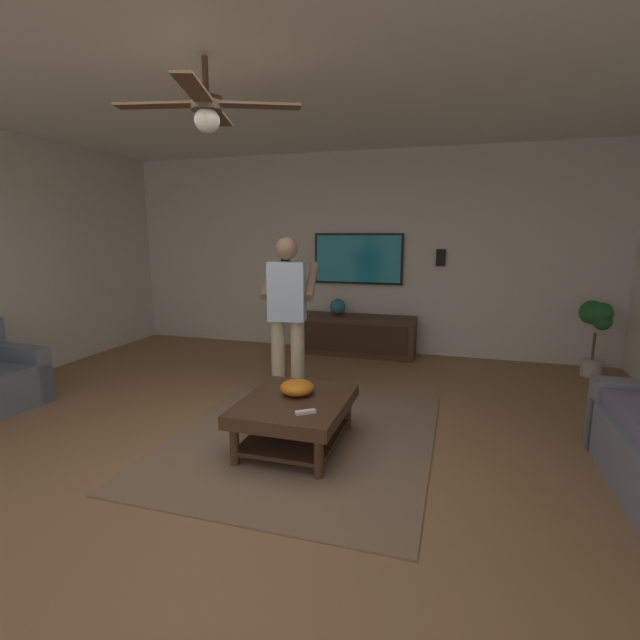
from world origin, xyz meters
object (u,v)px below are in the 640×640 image
(potted_plant_tall, at_px, (596,325))
(person_standing, at_px, (288,309))
(coffee_table, at_px, (295,411))
(media_console, at_px, (353,335))
(ceiling_fan, at_px, (207,109))
(remote_white, at_px, (306,412))
(tv, at_px, (358,259))
(vase_round, at_px, (338,307))
(bowl, at_px, (297,388))
(wall_speaker_left, at_px, (441,258))
(wall_speaker_right, at_px, (286,256))

(potted_plant_tall, bearing_deg, person_standing, 118.14)
(coffee_table, relative_size, media_console, 0.59)
(person_standing, relative_size, ceiling_fan, 1.39)
(remote_white, bearing_deg, ceiling_fan, 160.40)
(media_console, height_order, tv, tv)
(potted_plant_tall, xyz_separation_m, vase_round, (0.27, 3.17, 0.04))
(tv, height_order, potted_plant_tall, tv)
(bowl, distance_m, wall_speaker_left, 3.37)
(person_standing, height_order, wall_speaker_left, person_standing)
(media_console, height_order, vase_round, vase_round)
(media_console, bearing_deg, person_standing, -7.29)
(vase_round, xyz_separation_m, wall_speaker_left, (0.21, -1.37, 0.69))
(vase_round, bearing_deg, potted_plant_tall, -94.90)
(coffee_table, xyz_separation_m, person_standing, (1.03, 0.45, 0.64))
(ceiling_fan, bearing_deg, remote_white, -73.27)
(person_standing, bearing_deg, potted_plant_tall, -71.93)
(media_console, relative_size, ceiling_fan, 1.44)
(potted_plant_tall, relative_size, vase_round, 4.14)
(tv, relative_size, bowl, 4.62)
(coffee_table, height_order, ceiling_fan, ceiling_fan)
(vase_round, xyz_separation_m, ceiling_fan, (-3.44, -0.03, 1.80))
(potted_plant_tall, distance_m, vase_round, 3.18)
(coffee_table, bearing_deg, wall_speaker_left, -16.08)
(coffee_table, bearing_deg, potted_plant_tall, -45.01)
(potted_plant_tall, relative_size, ceiling_fan, 0.77)
(coffee_table, height_order, remote_white, remote_white)
(tv, xyz_separation_m, person_standing, (-2.16, 0.25, -0.39))
(tv, relative_size, wall_speaker_left, 5.71)
(potted_plant_tall, relative_size, bowl, 3.35)
(media_console, relative_size, wall_speaker_left, 7.73)
(media_console, relative_size, tv, 1.35)
(remote_white, relative_size, vase_round, 0.68)
(vase_round, bearing_deg, remote_white, -169.27)
(remote_white, xyz_separation_m, wall_speaker_right, (3.46, 1.47, 0.94))
(person_standing, bearing_deg, coffee_table, -166.61)
(coffee_table, xyz_separation_m, tv, (3.19, 0.20, 1.03))
(vase_round, distance_m, ceiling_fan, 3.88)
(media_console, distance_m, tv, 1.07)
(coffee_table, distance_m, potted_plant_tall, 3.87)
(wall_speaker_left, bearing_deg, media_console, 102.73)
(tv, bearing_deg, potted_plant_tall, 80.98)
(potted_plant_tall, xyz_separation_m, remote_white, (-2.99, 2.55, -0.21))
(person_standing, bearing_deg, remote_white, -164.41)
(tv, height_order, vase_round, tv)
(person_standing, height_order, remote_white, person_standing)
(media_console, relative_size, bowl, 6.25)
(bowl, distance_m, wall_speaker_right, 3.48)
(tv, xyz_separation_m, wall_speaker_left, (0.01, -1.12, 0.03))
(tv, relative_size, wall_speaker_right, 5.71)
(wall_speaker_right, bearing_deg, media_console, -103.04)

